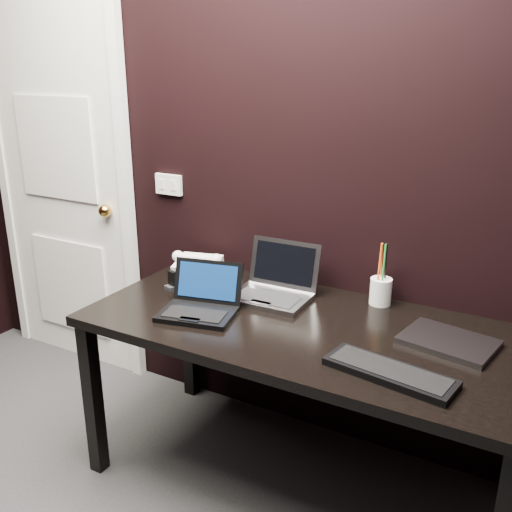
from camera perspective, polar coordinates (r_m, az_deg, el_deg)
The scene contains 11 objects.
wall_back at distance 2.52m, azimuth 2.67°, elevation 9.83°, with size 4.00×4.00×0.00m, color black.
door at distance 3.36m, azimuth -18.75°, elevation 6.72°, with size 0.99×0.10×2.14m.
wall_switch at distance 2.87m, azimuth -8.73°, elevation 7.09°, with size 0.15×0.02×0.10m.
desk at distance 2.25m, azimuth 4.71°, elevation -8.54°, with size 1.70×0.80×0.74m.
netbook at distance 2.29m, azimuth -5.60°, elevation -4.82°, with size 0.34×0.32×0.19m.
silver_laptop at distance 2.43m, azimuth 1.80°, elevation -3.24°, with size 0.33×0.30×0.22m.
ext_keyboard at distance 1.91m, azimuth 13.22°, elevation -11.24°, with size 0.44×0.21×0.03m.
closed_laptop at distance 2.16m, azimuth 18.68°, elevation -8.11°, with size 0.35×0.28×0.02m.
desk_phone at distance 2.70m, azimuth -5.84°, elevation -0.93°, with size 0.25×0.23×0.12m.
mobile_phone at distance 2.54m, azimuth -8.44°, elevation -2.64°, with size 0.06×0.05×0.08m.
pen_cup at distance 2.41m, azimuth 12.36°, elevation -3.35°, with size 0.12×0.12×0.26m.
Camera 1 is at (1.11, -0.43, 1.69)m, focal length 40.00 mm.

